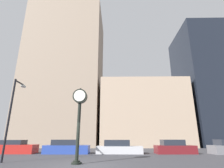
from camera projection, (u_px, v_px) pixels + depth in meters
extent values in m
plane|color=#38383D|center=(82.00, 165.00, 10.27)|extent=(200.00, 200.00, 0.00)
cube|color=gray|center=(66.00, 75.00, 37.65)|extent=(14.99, 12.00, 29.23)
cube|color=tan|center=(142.00, 115.00, 34.84)|extent=(15.81, 12.00, 11.96)
cube|color=black|center=(206.00, 85.00, 36.43)|extent=(9.95, 12.00, 24.18)
cylinder|color=black|center=(76.00, 163.00, 10.75)|extent=(0.64, 0.64, 0.12)
cylinder|color=black|center=(77.00, 161.00, 10.78)|extent=(0.43, 0.43, 0.10)
cylinder|color=black|center=(78.00, 130.00, 11.33)|extent=(0.21, 0.21, 3.58)
cylinder|color=black|center=(80.00, 96.00, 12.00)|extent=(0.96, 0.43, 0.96)
cylinder|color=white|center=(80.00, 96.00, 11.79)|extent=(0.78, 0.02, 0.78)
cylinder|color=white|center=(81.00, 97.00, 12.22)|extent=(0.78, 0.02, 0.78)
sphere|color=black|center=(81.00, 89.00, 12.16)|extent=(0.12, 0.12, 0.12)
cube|color=red|center=(13.00, 149.00, 18.27)|extent=(4.69, 2.01, 0.88)
cube|color=#232833|center=(12.00, 142.00, 18.46)|extent=(2.60, 1.71, 0.47)
cube|color=#28429E|center=(67.00, 149.00, 18.07)|extent=(4.60, 1.85, 0.83)
cube|color=#232833|center=(65.00, 142.00, 18.28)|extent=(2.54, 1.61, 0.55)
cube|color=#BCBCC1|center=(119.00, 150.00, 18.15)|extent=(4.79, 2.01, 0.74)
cube|color=#232833|center=(117.00, 143.00, 18.37)|extent=(2.66, 1.72, 0.62)
cube|color=maroon|center=(175.00, 149.00, 18.05)|extent=(4.05, 1.88, 0.82)
cube|color=#232833|center=(172.00, 142.00, 18.25)|extent=(2.25, 1.61, 0.57)
cylinder|color=black|center=(9.00, 118.00, 12.20)|extent=(0.14, 0.14, 5.76)
cylinder|color=black|center=(20.00, 83.00, 13.60)|extent=(0.11, 1.20, 0.11)
ellipsoid|color=silver|center=(23.00, 86.00, 14.14)|extent=(0.36, 0.60, 0.24)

